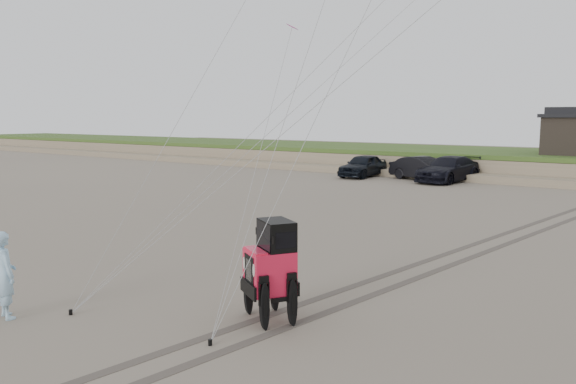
{
  "coord_description": "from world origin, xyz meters",
  "views": [
    {
      "loc": [
        8.13,
        -7.53,
        4.35
      ],
      "look_at": [
        0.38,
        3.0,
        2.6
      ],
      "focal_mm": 35.0,
      "sensor_mm": 36.0,
      "label": 1
    }
  ],
  "objects_px": {
    "truck_c": "(448,169)",
    "jeep": "(270,280)",
    "truck_b": "(423,169)",
    "truck_a": "(363,166)",
    "man": "(5,275)"
  },
  "relations": [
    {
      "from": "truck_c",
      "to": "jeep",
      "type": "bearing_deg",
      "value": -69.77
    },
    {
      "from": "man",
      "to": "truck_c",
      "type": "bearing_deg",
      "value": -75.96
    },
    {
      "from": "truck_b",
      "to": "man",
      "type": "bearing_deg",
      "value": -157.01
    },
    {
      "from": "truck_c",
      "to": "jeep",
      "type": "relative_size",
      "value": 1.27
    },
    {
      "from": "truck_a",
      "to": "jeep",
      "type": "xyz_separation_m",
      "value": [
        12.64,
        -27.09,
        0.04
      ]
    },
    {
      "from": "truck_b",
      "to": "truck_c",
      "type": "distance_m",
      "value": 1.71
    },
    {
      "from": "truck_a",
      "to": "man",
      "type": "height_order",
      "value": "man"
    },
    {
      "from": "truck_b",
      "to": "truck_c",
      "type": "relative_size",
      "value": 0.84
    },
    {
      "from": "truck_b",
      "to": "truck_c",
      "type": "xyz_separation_m",
      "value": [
        1.7,
        0.15,
        0.04
      ]
    },
    {
      "from": "truck_b",
      "to": "jeep",
      "type": "distance_m",
      "value": 28.78
    },
    {
      "from": "man",
      "to": "jeep",
      "type": "bearing_deg",
      "value": -133.99
    },
    {
      "from": "jeep",
      "to": "man",
      "type": "relative_size",
      "value": 2.42
    },
    {
      "from": "truck_b",
      "to": "man",
      "type": "height_order",
      "value": "man"
    },
    {
      "from": "truck_c",
      "to": "jeep",
      "type": "height_order",
      "value": "jeep"
    },
    {
      "from": "truck_c",
      "to": "man",
      "type": "relative_size",
      "value": 3.07
    }
  ]
}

